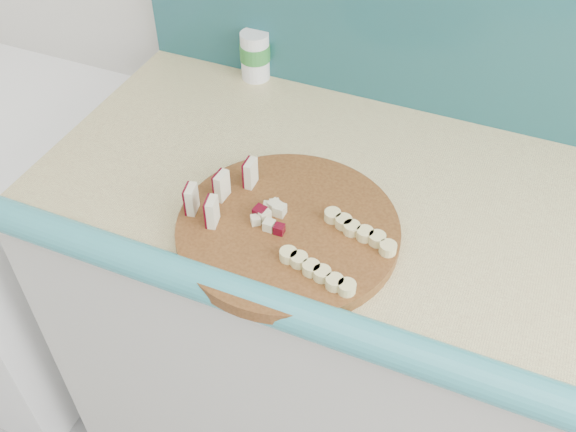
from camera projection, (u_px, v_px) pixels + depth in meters
The scene contains 5 objects.
cutting_board at pixel (288, 230), 1.05m from camera, with size 0.37×0.37×0.02m, color #44240E.
apple_wedges at pixel (219, 192), 1.06m from camera, with size 0.09×0.14×0.05m.
apple_chunks at pixel (277, 215), 1.05m from camera, with size 0.06×0.06×0.02m.
banana_slices at pixel (338, 250), 0.99m from camera, with size 0.16×0.16×0.02m.
canister at pixel (255, 55), 1.36m from camera, with size 0.06×0.06×0.10m.
Camera 1 is at (-0.21, 0.67, 1.67)m, focal length 40.00 mm.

